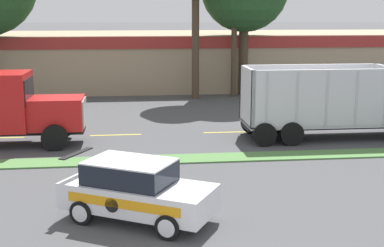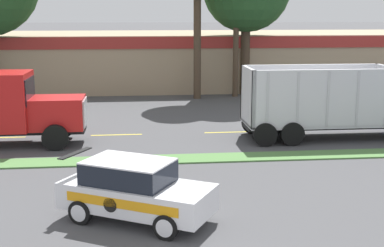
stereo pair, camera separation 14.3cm
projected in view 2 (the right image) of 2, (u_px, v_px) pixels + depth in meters
grass_verge at (172, 159)px, 20.99m from camera, size 120.00×1.27×0.06m
centre_line_4 at (117, 135)px, 25.26m from camera, size 2.40×0.14×0.01m
centre_line_5 at (229, 132)px, 25.82m from camera, size 2.40×0.14×0.01m
centre_line_6 at (337, 130)px, 26.38m from camera, size 2.40×0.14×0.01m
rally_car at (135, 190)px, 14.75m from camera, size 4.53×3.61×1.74m
store_building_backdrop at (207, 58)px, 43.11m from camera, size 37.91×12.10×4.09m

